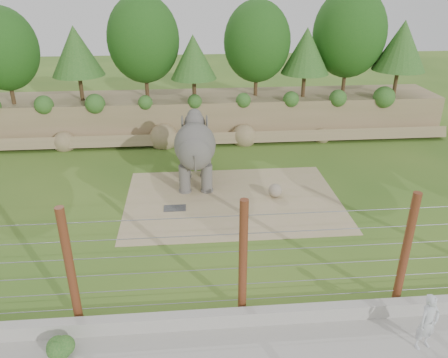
{
  "coord_description": "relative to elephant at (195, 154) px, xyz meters",
  "views": [
    {
      "loc": [
        -1.48,
        -15.08,
        9.63
      ],
      "look_at": [
        0.0,
        2.0,
        1.6
      ],
      "focal_mm": 35.0,
      "sensor_mm": 36.0,
      "label": 1
    }
  ],
  "objects": [
    {
      "name": "walkway_shrub",
      "position": [
        -4.01,
        -10.75,
        -1.32
      ],
      "size": [
        0.64,
        0.64,
        0.64
      ],
      "primitive_type": "sphere",
      "color": "#1D5A1D",
      "rests_on": "walkway"
    },
    {
      "name": "barrier_fence",
      "position": [
        1.17,
        -9.45,
        0.35
      ],
      "size": [
        20.26,
        0.26,
        4.0
      ],
      "color": "#632F17",
      "rests_on": "ground"
    },
    {
      "name": "ground",
      "position": [
        1.17,
        -4.95,
        -1.65
      ],
      "size": [
        90.0,
        90.0,
        0.0
      ],
      "primitive_type": "plane",
      "color": "#35631E",
      "rests_on": "ground"
    },
    {
      "name": "zookeeper",
      "position": [
        6.13,
        -11.29,
        -0.75
      ],
      "size": [
        0.74,
        0.59,
        1.78
      ],
      "primitive_type": "imported",
      "rotation": [
        0.0,
        0.0,
        0.28
      ],
      "color": "silver",
      "rests_on": "walkway"
    },
    {
      "name": "stone_ball",
      "position": [
        3.71,
        -1.77,
        -1.3
      ],
      "size": [
        0.65,
        0.65,
        0.65
      ],
      "primitive_type": "sphere",
      "color": "gray",
      "rests_on": "dirt_patch"
    },
    {
      "name": "back_embankment",
      "position": [
        1.76,
        7.73,
        2.32
      ],
      "size": [
        30.0,
        5.52,
        8.77
      ],
      "color": "olive",
      "rests_on": "ground"
    },
    {
      "name": "dirt_patch",
      "position": [
        1.67,
        -1.95,
        -1.64
      ],
      "size": [
        10.0,
        7.0,
        0.02
      ],
      "primitive_type": "cube",
      "color": "tan",
      "rests_on": "ground"
    },
    {
      "name": "elephant",
      "position": [
        0.0,
        0.0,
        0.0
      ],
      "size": [
        1.85,
        4.12,
        3.3
      ],
      "primitive_type": null,
      "rotation": [
        0.0,
        0.0,
        -0.03
      ],
      "color": "#5F5B54",
      "rests_on": "ground"
    },
    {
      "name": "drain_grate",
      "position": [
        -1.04,
        -2.53,
        -1.61
      ],
      "size": [
        1.0,
        0.6,
        0.03
      ],
      "primitive_type": "cube",
      "color": "#262628",
      "rests_on": "dirt_patch"
    },
    {
      "name": "retaining_wall",
      "position": [
        1.17,
        -9.95,
        -1.4
      ],
      "size": [
        26.0,
        0.35,
        0.5
      ],
      "primitive_type": "cube",
      "color": "#B4B1A7",
      "rests_on": "ground"
    }
  ]
}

